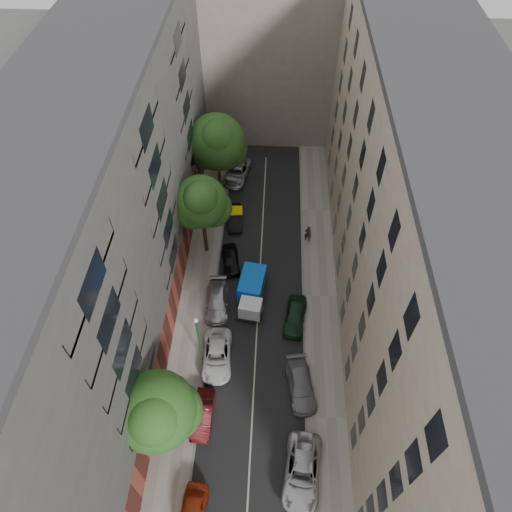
# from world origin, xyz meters

# --- Properties ---
(ground) EXTENTS (120.00, 120.00, 0.00)m
(ground) POSITION_xyz_m (0.00, 0.00, 0.00)
(ground) COLOR #4C4C49
(ground) RESTS_ON ground
(road_surface) EXTENTS (8.00, 44.00, 0.02)m
(road_surface) POSITION_xyz_m (0.00, 0.00, 0.01)
(road_surface) COLOR black
(road_surface) RESTS_ON ground
(sidewalk_left) EXTENTS (3.00, 44.00, 0.15)m
(sidewalk_left) POSITION_xyz_m (-5.50, 0.00, 0.07)
(sidewalk_left) COLOR gray
(sidewalk_left) RESTS_ON ground
(sidewalk_right) EXTENTS (3.00, 44.00, 0.15)m
(sidewalk_right) POSITION_xyz_m (5.50, 0.00, 0.07)
(sidewalk_right) COLOR gray
(sidewalk_right) RESTS_ON ground
(building_left) EXTENTS (8.00, 44.00, 20.00)m
(building_left) POSITION_xyz_m (-11.00, 0.00, 10.00)
(building_left) COLOR #444240
(building_left) RESTS_ON ground
(building_right) EXTENTS (8.00, 44.00, 20.00)m
(building_right) POSITION_xyz_m (11.00, 0.00, 10.00)
(building_right) COLOR #C0AC95
(building_right) RESTS_ON ground
(building_endcap) EXTENTS (18.00, 12.00, 18.00)m
(building_endcap) POSITION_xyz_m (0.00, 28.00, 9.00)
(building_endcap) COLOR gray
(building_endcap) RESTS_ON ground
(tarp_truck) EXTENTS (2.63, 5.20, 2.29)m
(tarp_truck) POSITION_xyz_m (-0.60, -0.59, 1.26)
(tarp_truck) COLOR black
(tarp_truck) RESTS_ON ground
(car_left_1) EXTENTS (1.48, 3.98, 1.30)m
(car_left_1) POSITION_xyz_m (-3.60, -11.40, 0.65)
(car_left_1) COLOR #4C0F12
(car_left_1) RESTS_ON ground
(car_left_2) EXTENTS (2.54, 5.04, 1.37)m
(car_left_2) POSITION_xyz_m (-3.08, -6.60, 0.68)
(car_left_2) COLOR silver
(car_left_2) RESTS_ON ground
(car_left_3) EXTENTS (2.20, 4.80, 1.36)m
(car_left_3) POSITION_xyz_m (-3.60, -1.39, 0.68)
(car_left_3) COLOR #B6B5BA
(car_left_3) RESTS_ON ground
(car_left_4) EXTENTS (2.16, 4.01, 1.30)m
(car_left_4) POSITION_xyz_m (-2.80, 3.40, 0.65)
(car_left_4) COLOR black
(car_left_4) RESTS_ON ground
(car_left_5) EXTENTS (1.70, 3.96, 1.27)m
(car_left_5) POSITION_xyz_m (-2.80, 9.00, 0.64)
(car_left_5) COLOR black
(car_left_5) RESTS_ON ground
(car_left_6) EXTENTS (3.20, 5.46, 1.43)m
(car_left_6) POSITION_xyz_m (-3.15, 16.07, 0.71)
(car_left_6) COLOR #BABABF
(car_left_6) RESTS_ON ground
(car_right_0) EXTENTS (2.99, 5.50, 1.46)m
(car_right_0) POSITION_xyz_m (3.60, -15.00, 0.73)
(car_right_0) COLOR silver
(car_right_0) RESTS_ON ground
(car_right_1) EXTENTS (2.65, 4.92, 1.36)m
(car_right_1) POSITION_xyz_m (3.60, -8.80, 0.68)
(car_right_1) COLOR slate
(car_right_1) RESTS_ON ground
(car_right_2) EXTENTS (2.29, 4.44, 1.44)m
(car_right_2) POSITION_xyz_m (3.22, -2.60, 0.72)
(car_right_2) COLOR black
(car_right_2) RESTS_ON ground
(tree_near) EXTENTS (5.42, 5.17, 8.12)m
(tree_near) POSITION_xyz_m (-5.80, -13.28, 5.45)
(tree_near) COLOR #382619
(tree_near) RESTS_ON sidewalk_left
(tree_mid) EXTENTS (5.02, 4.71, 9.02)m
(tree_mid) POSITION_xyz_m (-5.20, 4.86, 6.32)
(tree_mid) COLOR #382619
(tree_mid) RESTS_ON sidewalk_left
(tree_far) EXTENTS (5.96, 5.78, 8.99)m
(tree_far) POSITION_xyz_m (-4.77, 13.92, 6.01)
(tree_far) COLOR #382619
(tree_far) RESTS_ON sidewalk_left
(lamp_post) EXTENTS (0.36, 0.36, 6.19)m
(lamp_post) POSITION_xyz_m (-4.20, -6.81, 3.98)
(lamp_post) COLOR #1B612D
(lamp_post) RESTS_ON sidewalk_left
(pedestrian) EXTENTS (0.76, 0.55, 1.94)m
(pedestrian) POSITION_xyz_m (4.50, 6.69, 1.12)
(pedestrian) COLOR black
(pedestrian) RESTS_ON sidewalk_right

